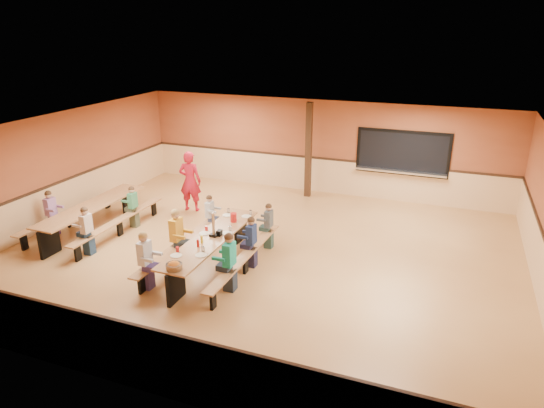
% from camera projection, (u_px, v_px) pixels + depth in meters
% --- Properties ---
extents(ground, '(12.00, 12.00, 0.00)m').
position_uv_depth(ground, '(262.00, 253.00, 11.73)').
color(ground, '#A46F3E').
rests_on(ground, ground).
extents(room_envelope, '(12.04, 10.04, 3.02)m').
position_uv_depth(room_envelope, '(262.00, 227.00, 11.49)').
color(room_envelope, '#964C2B').
rests_on(room_envelope, ground).
extents(kitchen_pass_through, '(2.78, 0.28, 1.38)m').
position_uv_depth(kitchen_pass_through, '(402.00, 155.00, 14.68)').
color(kitchen_pass_through, black).
rests_on(kitchen_pass_through, ground).
extents(structural_post, '(0.18, 0.18, 3.00)m').
position_uv_depth(structural_post, '(309.00, 151.00, 15.13)').
color(structural_post, black).
rests_on(structural_post, ground).
extents(cafeteria_table_main, '(1.91, 3.70, 0.74)m').
position_uv_depth(cafeteria_table_main, '(212.00, 246.00, 10.90)').
color(cafeteria_table_main, '#A16C40').
rests_on(cafeteria_table_main, ground).
extents(cafeteria_table_second, '(1.91, 3.70, 0.74)m').
position_uv_depth(cafeteria_table_second, '(93.00, 213.00, 12.81)').
color(cafeteria_table_second, '#A16C40').
rests_on(cafeteria_table_second, ground).
extents(seated_child_white_left, '(0.39, 0.32, 1.26)m').
position_uv_depth(seated_child_white_left, '(145.00, 261.00, 9.97)').
color(seated_child_white_left, silver).
rests_on(seated_child_white_left, ground).
extents(seated_adult_yellow, '(0.42, 0.34, 1.31)m').
position_uv_depth(seated_adult_yellow, '(177.00, 237.00, 11.02)').
color(seated_adult_yellow, gold).
rests_on(seated_adult_yellow, ground).
extents(seated_child_grey_left, '(0.33, 0.27, 1.12)m').
position_uv_depth(seated_child_grey_left, '(210.00, 216.00, 12.46)').
color(seated_child_grey_left, '#BDBDBD').
rests_on(seated_child_grey_left, ground).
extents(seated_child_teal_right, '(0.39, 0.32, 1.26)m').
position_uv_depth(seated_child_teal_right, '(230.00, 263.00, 9.90)').
color(seated_child_teal_right, '#199B83').
rests_on(seated_child_teal_right, ground).
extents(seated_child_navy_right, '(0.36, 0.29, 1.19)m').
position_uv_depth(seated_child_navy_right, '(251.00, 242.00, 10.90)').
color(seated_child_navy_right, navy).
rests_on(seated_child_navy_right, ground).
extents(seated_child_char_right, '(0.33, 0.27, 1.14)m').
position_uv_depth(seated_child_char_right, '(269.00, 226.00, 11.84)').
color(seated_child_char_right, '#43494C').
rests_on(seated_child_char_right, ground).
extents(seated_child_purple_sec, '(0.36, 0.30, 1.20)m').
position_uv_depth(seated_child_purple_sec, '(51.00, 213.00, 12.55)').
color(seated_child_purple_sec, '#9C689A').
rests_on(seated_child_purple_sec, ground).
extents(seated_child_green_sec, '(0.33, 0.27, 1.14)m').
position_uv_depth(seated_child_green_sec, '(133.00, 207.00, 13.08)').
color(seated_child_green_sec, '#3A8356').
rests_on(seated_child_green_sec, ground).
extents(seated_child_tan_sec, '(0.36, 0.29, 1.19)m').
position_uv_depth(seated_child_tan_sec, '(87.00, 231.00, 11.49)').
color(seated_child_tan_sec, '#C5AD9D').
rests_on(seated_child_tan_sec, ground).
extents(standing_woman, '(0.72, 0.53, 1.80)m').
position_uv_depth(standing_woman, '(190.00, 181.00, 14.14)').
color(standing_woman, red).
rests_on(standing_woman, ground).
extents(punch_pitcher, '(0.16, 0.16, 0.22)m').
position_uv_depth(punch_pitcher, '(234.00, 217.00, 11.62)').
color(punch_pitcher, red).
rests_on(punch_pitcher, cafeteria_table_main).
extents(chip_bowl, '(0.32, 0.32, 0.15)m').
position_uv_depth(chip_bowl, '(174.00, 266.00, 9.37)').
color(chip_bowl, orange).
rests_on(chip_bowl, cafeteria_table_main).
extents(napkin_dispenser, '(0.10, 0.14, 0.13)m').
position_uv_depth(napkin_dispenser, '(219.00, 233.00, 10.87)').
color(napkin_dispenser, black).
rests_on(napkin_dispenser, cafeteria_table_main).
extents(condiment_mustard, '(0.06, 0.06, 0.17)m').
position_uv_depth(condiment_mustard, '(202.00, 239.00, 10.49)').
color(condiment_mustard, yellow).
rests_on(condiment_mustard, cafeteria_table_main).
extents(condiment_ketchup, '(0.06, 0.06, 0.17)m').
position_uv_depth(condiment_ketchup, '(198.00, 243.00, 10.32)').
color(condiment_ketchup, '#B2140F').
rests_on(condiment_ketchup, cafeteria_table_main).
extents(table_paddle, '(0.16, 0.16, 0.56)m').
position_uv_depth(table_paddle, '(214.00, 231.00, 10.81)').
color(table_paddle, black).
rests_on(table_paddle, cafeteria_table_main).
extents(place_settings, '(0.65, 3.30, 0.11)m').
position_uv_depth(place_settings, '(211.00, 235.00, 10.80)').
color(place_settings, beige).
rests_on(place_settings, cafeteria_table_main).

